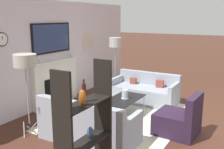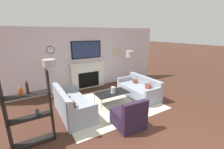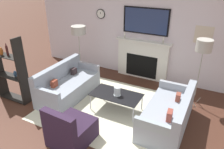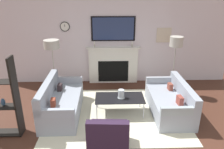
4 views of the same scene
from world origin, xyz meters
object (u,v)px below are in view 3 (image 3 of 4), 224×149
(coffee_table, at_px, (116,95))
(floor_lamp_right, at_px, (204,47))
(shelf_unit, at_px, (10,70))
(hurricane_candle, at_px, (117,92))
(floor_lamp_left, at_px, (78,31))
(couch_right, at_px, (169,114))
(couch_left, at_px, (68,86))
(armchair, at_px, (70,131))

(coffee_table, relative_size, floor_lamp_right, 0.70)
(floor_lamp_right, relative_size, shelf_unit, 0.99)
(hurricane_candle, distance_m, floor_lamp_left, 2.37)
(couch_right, height_order, floor_lamp_right, floor_lamp_right)
(couch_right, distance_m, coffee_table, 1.27)
(floor_lamp_left, bearing_deg, floor_lamp_right, -0.00)
(couch_left, height_order, floor_lamp_left, floor_lamp_left)
(floor_lamp_left, height_order, floor_lamp_right, floor_lamp_right)
(couch_left, height_order, armchair, couch_left)
(floor_lamp_left, bearing_deg, shelf_unit, -111.93)
(armchair, relative_size, floor_lamp_left, 0.52)
(armchair, bearing_deg, couch_left, 129.46)
(couch_left, relative_size, floor_lamp_left, 1.14)
(coffee_table, distance_m, floor_lamp_right, 2.28)
(couch_right, bearing_deg, floor_lamp_right, 72.02)
(couch_right, distance_m, floor_lamp_right, 1.72)
(coffee_table, bearing_deg, couch_right, 0.17)
(coffee_table, distance_m, shelf_unit, 2.72)
(hurricane_candle, relative_size, shelf_unit, 0.12)
(couch_left, distance_m, coffee_table, 1.45)
(shelf_unit, bearing_deg, coffee_table, 16.63)
(couch_right, distance_m, shelf_unit, 3.95)
(couch_left, height_order, hurricane_candle, couch_left)
(armchair, bearing_deg, shelf_unit, 164.78)
(couch_right, height_order, shelf_unit, shelf_unit)
(coffee_table, xyz_separation_m, shelf_unit, (-2.57, -0.77, 0.42))
(armchair, height_order, hurricane_candle, armchair)
(couch_right, xyz_separation_m, shelf_unit, (-3.84, -0.77, 0.55))
(hurricane_candle, bearing_deg, couch_right, 0.87)
(couch_left, xyz_separation_m, couch_right, (2.70, 0.00, -0.02))
(couch_right, xyz_separation_m, floor_lamp_right, (0.37, 1.14, 1.24))
(couch_left, distance_m, couch_right, 2.70)
(hurricane_candle, distance_m, shelf_unit, 2.73)
(coffee_table, height_order, floor_lamp_left, floor_lamp_left)
(coffee_table, relative_size, hurricane_candle, 5.62)
(floor_lamp_right, bearing_deg, couch_right, -107.98)
(couch_right, relative_size, armchair, 2.10)
(shelf_unit, bearing_deg, armchair, -15.22)
(couch_right, bearing_deg, armchair, -138.16)
(hurricane_candle, xyz_separation_m, floor_lamp_right, (1.60, 1.15, 1.00))
(armchair, distance_m, coffee_table, 1.43)
(hurricane_candle, bearing_deg, floor_lamp_left, 147.90)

